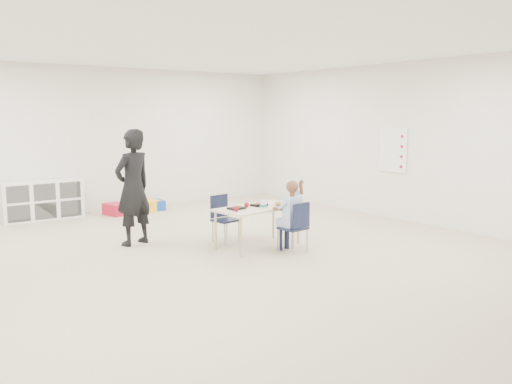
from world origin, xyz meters
TOP-DOWN VIEW (x-y plane):
  - room at (0.00, 0.00)m, footprint 9.00×9.02m
  - table at (0.70, 0.30)m, footprint 1.34×0.79m
  - chair_near at (0.91, -0.22)m, footprint 0.38×0.36m
  - chair_far at (0.48, 0.81)m, footprint 0.38×0.36m
  - child at (0.91, -0.22)m, footprint 0.52×0.52m
  - lunch_tray_near at (0.76, 0.36)m, footprint 0.24×0.19m
  - lunch_tray_far at (0.33, 0.32)m, footprint 0.24×0.19m
  - milk_carton at (0.72, 0.21)m, footprint 0.08×0.08m
  - bread_roll at (0.99, 0.21)m, footprint 0.09×0.09m
  - apple_near at (0.54, 0.36)m, footprint 0.07×0.07m
  - apple_far at (0.23, 0.16)m, footprint 0.07×0.07m
  - cubby_shelf at (-1.20, 4.28)m, footprint 1.40×0.40m
  - rules_poster at (3.98, 0.60)m, footprint 0.02×0.60m
  - adult at (-0.67, 1.49)m, footprint 0.71×0.57m
  - bin_red at (0.05, 3.91)m, footprint 0.44×0.52m
  - bin_yellow at (0.72, 3.98)m, footprint 0.41×0.48m
  - bin_blue at (0.88, 3.98)m, footprint 0.35×0.43m

SIDE VIEW (x-z plane):
  - bin_blue at x=0.88m, z-range 0.00..0.20m
  - bin_yellow at x=0.72m, z-range 0.00..0.21m
  - bin_red at x=0.05m, z-range 0.00..0.22m
  - table at x=0.70m, z-range 0.00..0.59m
  - chair_near at x=0.91m, z-range 0.00..0.70m
  - chair_far at x=0.48m, z-range 0.00..0.70m
  - cubby_shelf at x=-1.20m, z-range 0.00..0.70m
  - child at x=0.91m, z-range 0.00..1.10m
  - lunch_tray_near at x=0.76m, z-range 0.58..0.61m
  - lunch_tray_far at x=0.33m, z-range 0.58..0.61m
  - bread_roll at x=0.99m, z-range 0.58..0.65m
  - apple_near at x=0.54m, z-range 0.58..0.65m
  - apple_far at x=0.23m, z-range 0.58..0.65m
  - milk_carton at x=0.72m, z-range 0.58..0.68m
  - adult at x=-0.67m, z-range 0.00..1.68m
  - rules_poster at x=3.98m, z-range 0.85..1.65m
  - room at x=0.00m, z-range 0.00..2.80m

